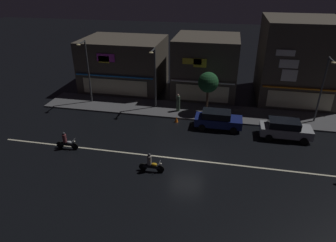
{
  "coord_description": "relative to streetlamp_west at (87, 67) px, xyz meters",
  "views": [
    {
      "loc": [
        2.34,
        -19.09,
        13.0
      ],
      "look_at": [
        -2.26,
        3.67,
        1.33
      ],
      "focal_mm": 31.64,
      "sensor_mm": 36.0,
      "label": 1
    }
  ],
  "objects": [
    {
      "name": "motorcycle_following",
      "position": [
        2.1,
        -9.29,
        -3.5
      ],
      "size": [
        1.9,
        0.6,
        1.52
      ],
      "rotation": [
        0.0,
        0.0,
        3.16
      ],
      "color": "black",
      "rests_on": "ground"
    },
    {
      "name": "parked_car_near_kerb",
      "position": [
        19.88,
        -3.82,
        -3.26
      ],
      "size": [
        4.3,
        1.98,
        1.67
      ],
      "rotation": [
        0.0,
        0.0,
        3.14
      ],
      "color": "#9EA0A5",
      "rests_on": "ground"
    },
    {
      "name": "street_tree",
      "position": [
        12.77,
        0.04,
        -0.86
      ],
      "size": [
        2.04,
        2.04,
        4.18
      ],
      "color": "#473323",
      "rests_on": "sidewalk_far"
    },
    {
      "name": "parked_car_trailing",
      "position": [
        14.05,
        -3.1,
        -3.26
      ],
      "size": [
        4.3,
        1.98,
        1.67
      ],
      "rotation": [
        0.0,
        0.0,
        3.14
      ],
      "color": "navy",
      "rests_on": "ground"
    },
    {
      "name": "streetlamp_east",
      "position": [
        23.18,
        -0.34,
        -0.22
      ],
      "size": [
        0.44,
        1.64,
        6.3
      ],
      "color": "#47494C",
      "rests_on": "sidewalk_far"
    },
    {
      "name": "streetlamp_west",
      "position": [
        0.0,
        0.0,
        0.0
      ],
      "size": [
        0.44,
        1.64,
        6.72
      ],
      "color": "#47494C",
      "rests_on": "sidewalk_far"
    },
    {
      "name": "lane_divider_stripe",
      "position": [
        12.05,
        -8.95,
        -4.13
      ],
      "size": [
        31.54,
        0.16,
        0.01
      ],
      "primitive_type": "cube",
      "color": "beige",
      "rests_on": "ground"
    },
    {
      "name": "storefront_left_block",
      "position": [
        2.09,
        5.76,
        -1.12
      ],
      "size": [
        9.56,
        7.54,
        6.03
      ],
      "color": "#4C443A",
      "rests_on": "ground"
    },
    {
      "name": "pedestrian_on_sidewalk",
      "position": [
        9.86,
        -0.39,
        -3.14
      ],
      "size": [
        0.37,
        0.37,
        1.83
      ],
      "rotation": [
        0.0,
        0.0,
        2.77
      ],
      "color": "#4C664C",
      "rests_on": "sidewalk_far"
    },
    {
      "name": "storefront_right_block",
      "position": [
        22.01,
        6.42,
        0.26
      ],
      "size": [
        7.96,
        8.86,
        8.79
      ],
      "color": "#4C443A",
      "rests_on": "ground"
    },
    {
      "name": "storefront_center_block",
      "position": [
        12.05,
        5.6,
        -0.79
      ],
      "size": [
        7.13,
        7.21,
        6.69
      ],
      "color": "#4C443A",
      "rests_on": "ground"
    },
    {
      "name": "ground_plane",
      "position": [
        12.05,
        -8.95,
        -4.13
      ],
      "size": [
        140.0,
        140.0,
        0.0
      ],
      "primitive_type": "plane",
      "color": "black"
    },
    {
      "name": "streetlamp_mid",
      "position": [
        7.35,
        -0.09,
        -0.21
      ],
      "size": [
        0.44,
        1.64,
        6.32
      ],
      "color": "#47494C",
      "rests_on": "sidewalk_far"
    },
    {
      "name": "traffic_cone",
      "position": [
        10.1,
        -2.71,
        -3.86
      ],
      "size": [
        0.36,
        0.36,
        0.55
      ],
      "primitive_type": "cone",
      "color": "orange",
      "rests_on": "ground"
    },
    {
      "name": "motorcycle_opposite_lane",
      "position": [
        9.66,
        -10.94,
        -3.5
      ],
      "size": [
        1.9,
        0.6,
        1.52
      ],
      "rotation": [
        0.0,
        0.0,
        3.03
      ],
      "color": "black",
      "rests_on": "ground"
    },
    {
      "name": "sidewalk_far",
      "position": [
        12.05,
        0.01,
        -4.06
      ],
      "size": [
        33.2,
        4.11,
        0.14
      ],
      "primitive_type": "cube",
      "color": "#4C4C4F",
      "rests_on": "ground"
    }
  ]
}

